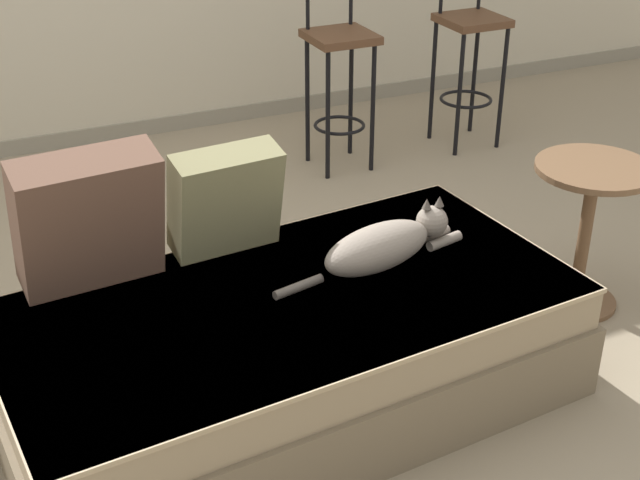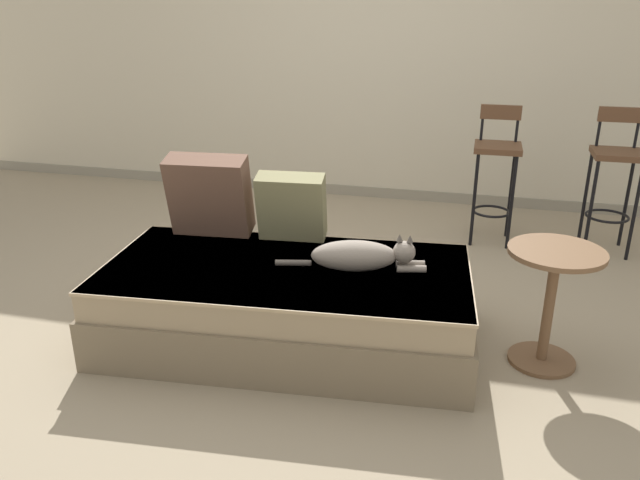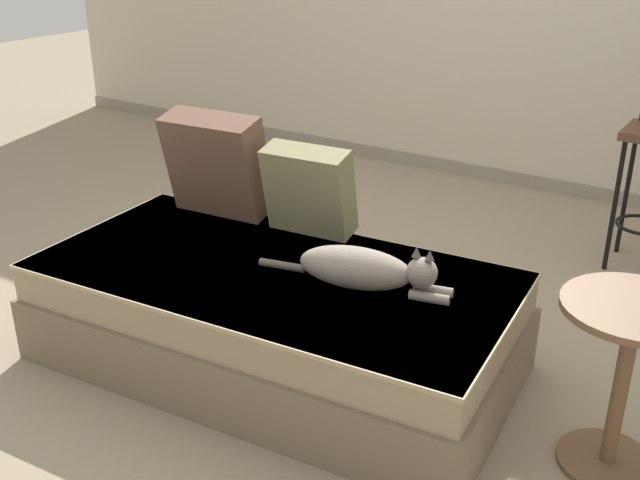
% 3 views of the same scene
% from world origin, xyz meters
% --- Properties ---
extents(ground_plane, '(16.00, 16.00, 0.00)m').
position_xyz_m(ground_plane, '(0.00, 0.00, 0.00)').
color(ground_plane, gray).
rests_on(ground_plane, ground).
extents(wall_back_panel, '(8.00, 0.10, 2.60)m').
position_xyz_m(wall_back_panel, '(0.00, 2.25, 1.30)').
color(wall_back_panel, beige).
rests_on(wall_back_panel, ground).
extents(wall_baseboard_trim, '(8.00, 0.02, 0.09)m').
position_xyz_m(wall_baseboard_trim, '(0.00, 2.20, 0.04)').
color(wall_baseboard_trim, gray).
rests_on(wall_baseboard_trim, ground).
extents(couch, '(1.92, 1.09, 0.41)m').
position_xyz_m(couch, '(0.00, -0.40, 0.21)').
color(couch, '#766750').
rests_on(couch, ground).
extents(throw_pillow_corner, '(0.46, 0.29, 0.47)m').
position_xyz_m(throw_pillow_corner, '(-0.54, -0.08, 0.65)').
color(throw_pillow_corner, brown).
rests_on(throw_pillow_corner, couch).
extents(throw_pillow_middle, '(0.38, 0.24, 0.38)m').
position_xyz_m(throw_pillow_middle, '(-0.08, -0.04, 0.61)').
color(throw_pillow_middle, '#847F56').
rests_on(throw_pillow_middle, couch).
extents(cat, '(0.74, 0.26, 0.19)m').
position_xyz_m(cat, '(0.36, -0.34, 0.49)').
color(cat, gray).
rests_on(cat, couch).
extents(bar_stool_near_window, '(0.32, 0.32, 0.97)m').
position_xyz_m(bar_stool_near_window, '(1.01, 1.35, 0.57)').
color(bar_stool_near_window, black).
rests_on(bar_stool_near_window, ground).
extents(bar_stool_by_doorway, '(0.32, 0.32, 0.98)m').
position_xyz_m(bar_stool_by_doorway, '(1.78, 1.35, 0.57)').
color(bar_stool_by_doorway, black).
rests_on(bar_stool_by_doorway, ground).
extents(side_table, '(0.44, 0.44, 0.59)m').
position_xyz_m(side_table, '(1.27, -0.29, 0.38)').
color(side_table, brown).
rests_on(side_table, ground).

